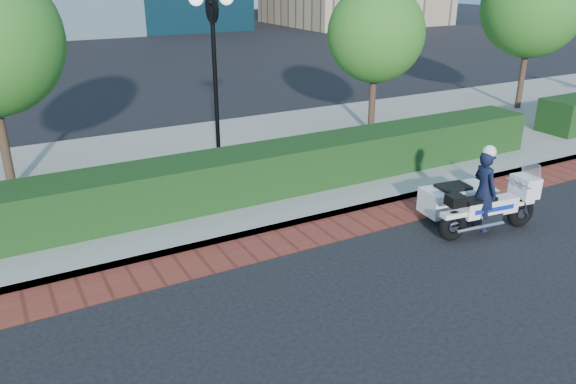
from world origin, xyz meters
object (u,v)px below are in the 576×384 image
lamppost (214,56)px  police_motorcycle (475,199)px  tree_c (376,34)px  tree_d (533,6)px

lamppost → police_motorcycle: lamppost is taller
tree_c → tree_d: 6.52m
police_motorcycle → tree_d: bearing=42.7°
tree_c → police_motorcycle: tree_c is taller
tree_d → police_motorcycle: (-8.67, -6.25, -2.99)m
lamppost → tree_c: size_ratio=0.98×
police_motorcycle → lamppost: bearing=130.8°
lamppost → tree_d: tree_d is taller
police_motorcycle → tree_c: bearing=77.7°
lamppost → police_motorcycle: size_ratio=1.89×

